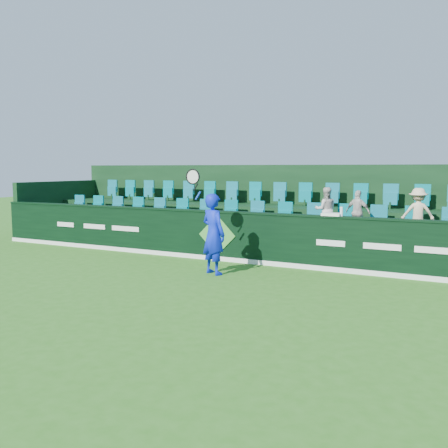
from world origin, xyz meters
The scene contains 13 objects.
ground centered at (0.00, 0.00, 0.00)m, with size 60.00×60.00×0.00m, color #2D6E1A.
sponsor_hoarding centered at (0.00, 4.00, 0.67)m, with size 16.00×0.25×1.35m.
stand_tier_front centered at (0.00, 5.10, 0.40)m, with size 16.00×2.00×0.80m, color black.
stand_tier_back centered at (0.00, 7.00, 0.65)m, with size 16.00×1.80×1.30m, color black.
stand_rear centered at (0.00, 7.44, 1.22)m, with size 16.00×4.10×2.60m.
seat_row_front centered at (0.00, 5.50, 1.10)m, with size 13.50×0.50×0.60m, color #0E697A.
seat_row_back centered at (0.00, 7.30, 1.60)m, with size 13.50×0.50×0.60m, color #0E697A.
tennis_player centered at (0.71, 2.37, 0.97)m, with size 1.16×0.68×2.55m.
spectator_left centered at (2.61, 5.12, 1.40)m, with size 0.58×0.45×1.19m, color beige.
spectator_middle centered at (3.46, 5.12, 1.37)m, with size 0.66×0.28×1.13m, color beige.
spectator_right centered at (4.91, 5.12, 1.41)m, with size 0.78×0.45×1.21m, color beige.
towel centered at (3.08, 4.00, 1.38)m, with size 0.45×0.29×0.07m, color white.
drinks_bottle centered at (3.32, 4.00, 1.46)m, with size 0.07×0.07×0.23m, color white.
Camera 1 is at (6.28, -7.82, 2.50)m, focal length 40.00 mm.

